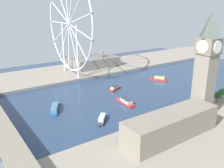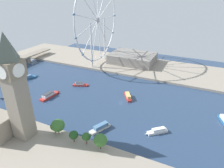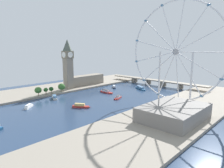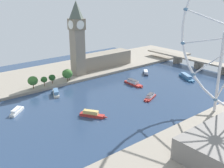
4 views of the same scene
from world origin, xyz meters
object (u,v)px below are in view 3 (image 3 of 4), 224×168
object	(u,v)px
clock_tower	(68,63)
tour_boat_3	(141,88)
tour_boat_1	(55,97)
tour_boat_7	(29,106)
riverside_hall	(174,112)
tour_boat_4	(106,91)
tour_boat_5	(114,87)
parliament_block	(86,80)
ferris_wheel	(176,52)
tour_boat_0	(81,106)
river_bridge	(156,81)
tour_boat_2	(118,97)

from	to	relation	value
clock_tower	tour_boat_3	bearing A→B (deg)	46.83
tour_boat_1	tour_boat_7	size ratio (longest dim) A/B	1.27
clock_tower	riverside_hall	distance (m)	222.18
tour_boat_1	tour_boat_4	distance (m)	89.36
clock_tower	tour_boat_5	world-z (taller)	clock_tower
tour_boat_3	tour_boat_4	bearing A→B (deg)	-83.09
parliament_block	ferris_wheel	distance (m)	209.87
clock_tower	parliament_block	size ratio (longest dim) A/B	1.12
tour_boat_0	tour_boat_3	world-z (taller)	tour_boat_0
ferris_wheel	tour_boat_4	bearing A→B (deg)	-179.89
tour_boat_3	tour_boat_5	distance (m)	51.83
tour_boat_4	tour_boat_0	bearing A→B (deg)	-60.99
ferris_wheel	riverside_hall	distance (m)	84.23
clock_tower	ferris_wheel	world-z (taller)	ferris_wheel
river_bridge	tour_boat_0	xyz separation A→B (m)	(13.10, -205.46, -6.56)
riverside_hall	tour_boat_1	world-z (taller)	riverside_hall
parliament_block	tour_boat_7	xyz separation A→B (m)	(64.71, -149.80, -10.45)
tour_boat_1	tour_boat_3	size ratio (longest dim) A/B	0.74
tour_boat_0	riverside_hall	bearing A→B (deg)	-15.60
tour_boat_0	tour_boat_1	size ratio (longest dim) A/B	0.96
river_bridge	tour_boat_3	distance (m)	53.58
tour_boat_3	parliament_block	bearing A→B (deg)	-125.41
ferris_wheel	tour_boat_4	world-z (taller)	ferris_wheel
clock_tower	ferris_wheel	size ratio (longest dim) A/B	0.67
tour_boat_4	tour_boat_5	bearing A→B (deg)	120.42
tour_boat_3	tour_boat_7	size ratio (longest dim) A/B	1.71
tour_boat_2	tour_boat_7	bearing A→B (deg)	-46.37
ferris_wheel	tour_boat_7	distance (m)	203.29
ferris_wheel	tour_boat_4	distance (m)	143.57
tour_boat_4	tour_boat_7	distance (m)	134.13
parliament_block	tour_boat_7	distance (m)	163.52
river_bridge	tour_boat_7	distance (m)	255.54
tour_boat_4	tour_boat_7	bearing A→B (deg)	-89.59
ferris_wheel	tour_boat_3	size ratio (longest dim) A/B	4.11
tour_boat_1	tour_boat_7	xyz separation A→B (m)	(18.03, -49.03, -0.31)
clock_tower	parliament_block	bearing A→B (deg)	100.84
riverside_hall	river_bridge	world-z (taller)	riverside_hall
parliament_block	tour_boat_5	world-z (taller)	parliament_block
ferris_wheel	tour_boat_5	bearing A→B (deg)	164.15
river_bridge	ferris_wheel	bearing A→B (deg)	-49.98
tour_boat_1	tour_boat_4	xyz separation A→B (m)	(28.50, 84.69, -0.11)
river_bridge	tour_boat_7	bearing A→B (deg)	-98.11
riverside_hall	tour_boat_0	xyz separation A→B (m)	(-113.29, -35.70, -8.16)
clock_tower	tour_boat_0	xyz separation A→B (m)	(104.64, -54.39, -47.20)
tour_boat_2	tour_boat_5	size ratio (longest dim) A/B	1.19
tour_boat_7	tour_boat_3	bearing A→B (deg)	-51.36
parliament_block	clock_tower	bearing A→B (deg)	-79.16
riverside_hall	tour_boat_4	distance (m)	160.34
clock_tower	tour_boat_7	distance (m)	125.32
tour_boat_2	tour_boat_7	xyz separation A→B (m)	(-52.52, -116.94, 0.13)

